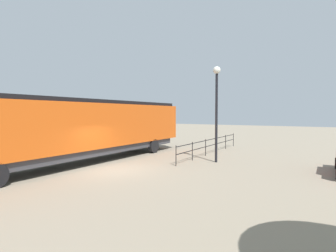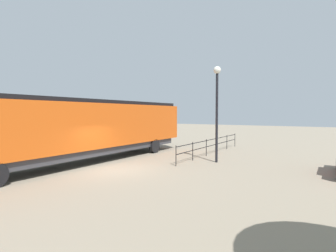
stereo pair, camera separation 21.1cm
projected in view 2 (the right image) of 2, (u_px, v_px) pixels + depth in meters
name	position (u px, v px, depth m)	size (l,w,h in m)	color
ground_plane	(115.00, 170.00, 15.17)	(120.00, 120.00, 0.00)	gray
locomotive	(89.00, 127.00, 17.65)	(3.05, 18.74, 4.02)	#D15114
lamp_post	(217.00, 97.00, 17.34)	(0.48, 0.48, 6.13)	black
platform_fence	(212.00, 144.00, 21.06)	(0.05, 11.33, 1.24)	black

